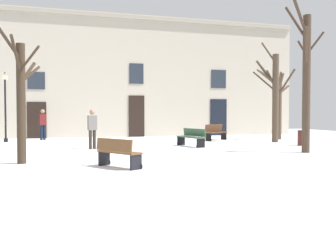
{
  "coord_description": "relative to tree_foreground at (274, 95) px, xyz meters",
  "views": [
    {
      "loc": [
        -4.64,
        -14.69,
        1.55
      ],
      "look_at": [
        0.0,
        2.06,
        0.99
      ],
      "focal_mm": 39.87,
      "sensor_mm": 36.0,
      "label": 1
    }
  ],
  "objects": [
    {
      "name": "person_crossing_plaza",
      "position": [
        -12.34,
        5.15,
        -1.57
      ],
      "size": [
        0.44,
        0.36,
        1.83
      ],
      "rotation": [
        0.0,
        0.0,
        0.43
      ],
      "color": "black",
      "rests_on": "ground"
    },
    {
      "name": "litter_bin",
      "position": [
        0.13,
        -2.32,
        -2.22
      ],
      "size": [
        0.43,
        0.43,
        0.75
      ],
      "color": "#4C1E19",
      "rests_on": "ground"
    },
    {
      "name": "bench_by_litter_bin",
      "position": [
        -5.23,
        -1.28,
        -2.15
      ],
      "size": [
        0.93,
        1.92,
        0.86
      ],
      "rotation": [
        0.0,
        0.0,
        4.96
      ],
      "color": "#2D4C33",
      "rests_on": "ground"
    },
    {
      "name": "streetlamp",
      "position": [
        -14.22,
        3.99,
        -0.24
      ],
      "size": [
        0.3,
        0.3,
        3.86
      ],
      "color": "black",
      "rests_on": "ground"
    },
    {
      "name": "ground_plane",
      "position": [
        -6.43,
        -3.45,
        -2.6
      ],
      "size": [
        37.99,
        37.99,
        0.0
      ],
      "primitive_type": "plane",
      "color": "white"
    },
    {
      "name": "bench_near_center_tree",
      "position": [
        -9.6,
        -7.42,
        -2.16
      ],
      "size": [
        1.21,
        1.52,
        0.85
      ],
      "rotation": [
        0.0,
        0.0,
        2.14
      ],
      "color": "brown",
      "rests_on": "ground"
    },
    {
      "name": "tree_right_of_center",
      "position": [
        1.51,
        1.89,
        -0.47
      ],
      "size": [
        1.55,
        1.53,
        4.23
      ],
      "color": "#4C3D2D",
      "rests_on": "ground"
    },
    {
      "name": "building_facade",
      "position": [
        -6.43,
        7.03,
        1.6
      ],
      "size": [
        23.74,
        0.6,
        8.28
      ],
      "color": "#BCB29E",
      "rests_on": "ground"
    },
    {
      "name": "tree_foreground",
      "position": [
        0.0,
        0.0,
        0.0
      ],
      "size": [
        1.25,
        0.92,
        5.55
      ],
      "color": "#4C3D2D",
      "rests_on": "ground"
    },
    {
      "name": "tree_left_of_center",
      "position": [
        -12.37,
        -5.75,
        -0.51
      ],
      "size": [
        1.35,
        1.98,
        4.29
      ],
      "color": "#382B1E",
      "rests_on": "ground"
    },
    {
      "name": "bench_far_corner",
      "position": [
        -2.52,
        2.23,
        -2.12
      ],
      "size": [
        1.63,
        1.22,
        0.95
      ],
      "rotation": [
        0.0,
        0.0,
        0.54
      ],
      "color": "#51331E",
      "rests_on": "ground"
    },
    {
      "name": "tree_near_facade",
      "position": [
        -1.79,
        -5.24,
        0.46
      ],
      "size": [
        1.64,
        2.05,
        6.26
      ],
      "color": "#423326",
      "rests_on": "ground"
    },
    {
      "name": "person_by_shop_door",
      "position": [
        -9.91,
        -1.46,
        -1.63
      ],
      "size": [
        0.42,
        0.3,
        1.75
      ],
      "rotation": [
        0.0,
        0.0,
        0.23
      ],
      "color": "#2D271E",
      "rests_on": "ground"
    }
  ]
}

